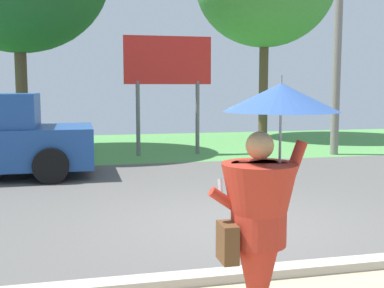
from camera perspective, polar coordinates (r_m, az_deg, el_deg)
ground_plane at (r=10.21m, az=-0.02°, el=-5.09°), size 40.00×22.00×0.20m
monk_pedestrian at (r=3.94m, az=8.22°, el=-7.79°), size 1.03×0.91×2.13m
utility_pole at (r=15.33m, az=16.57°, el=11.65°), size 1.80×0.24×6.52m
roadside_billboard at (r=14.62m, az=-2.82°, el=8.71°), size 2.60×0.12×3.50m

